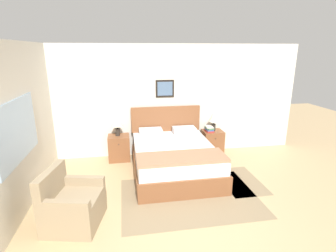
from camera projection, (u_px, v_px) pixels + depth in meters
ground_plane at (183, 231)px, 3.68m from camera, size 16.00×16.00×0.00m
wall_back at (155, 101)px, 6.16m from camera, size 7.03×0.09×2.60m
wall_left at (26, 123)px, 4.33m from camera, size 0.08×5.37×2.60m
area_rug_main at (189, 197)px, 4.54m from camera, size 2.33×1.64×0.01m
area_rug_bedside at (240, 181)px, 5.10m from camera, size 0.72×1.18×0.01m
bed at (174, 158)px, 5.39m from camera, size 1.63×2.14×1.19m
armchair at (72, 206)px, 3.78m from camera, size 0.87×0.92×0.85m
nightstand_near_window at (119, 148)px, 6.02m from camera, size 0.48×0.44×0.58m
nightstand_by_door at (212, 142)px, 6.39m from camera, size 0.48×0.44×0.58m
table_lamp_near_window at (117, 122)px, 5.87m from camera, size 0.25×0.25×0.47m
table_lamp_by_door at (214, 118)px, 6.24m from camera, size 0.25×0.25×0.47m
book_thick_bottom at (209, 131)px, 6.25m from camera, size 0.16×0.26×0.04m
book_hardcover_middle at (209, 129)px, 6.24m from camera, size 0.16×0.24×0.03m
book_novel_upper at (209, 128)px, 6.23m from camera, size 0.19×0.25×0.04m
book_slim_near_top at (209, 127)px, 6.22m from camera, size 0.18×0.24×0.03m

